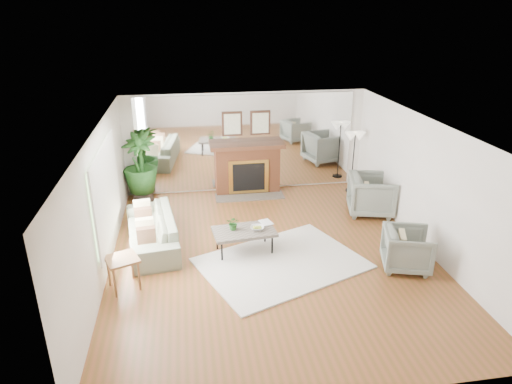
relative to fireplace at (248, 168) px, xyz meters
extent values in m
plane|color=brown|center=(0.00, -3.26, -0.66)|extent=(7.00, 7.00, 0.00)
cube|color=white|center=(-2.99, -3.26, 0.59)|extent=(0.02, 7.00, 2.50)
cube|color=white|center=(2.99, -3.26, 0.59)|extent=(0.02, 7.00, 2.50)
cube|color=white|center=(0.00, 0.23, 0.59)|extent=(6.00, 0.02, 2.50)
cube|color=silver|center=(0.00, 0.21, 0.59)|extent=(5.40, 0.04, 2.40)
cube|color=#B2E09E|center=(-2.96, -2.86, 0.69)|extent=(0.04, 2.40, 1.50)
cube|color=brown|center=(0.00, 0.02, -0.06)|extent=(1.60, 0.40, 1.20)
cube|color=gold|center=(0.00, -0.19, -0.18)|extent=(1.00, 0.04, 0.85)
cube|color=black|center=(0.00, -0.21, -0.18)|extent=(0.80, 0.04, 0.70)
cube|color=#61574C|center=(0.00, -0.33, -0.64)|extent=(1.70, 0.55, 0.03)
cube|color=#4D2D19|center=(0.00, 0.00, 0.56)|extent=(1.85, 0.46, 0.10)
cube|color=#321D13|center=(-0.35, 0.17, 1.09)|extent=(0.50, 0.04, 0.60)
cube|color=#321D13|center=(0.35, 0.17, 1.09)|extent=(0.50, 0.04, 0.60)
cube|color=white|center=(0.13, -3.59, -0.64)|extent=(3.39, 2.95, 0.03)
cube|color=#61574C|center=(-0.49, -3.03, -0.22)|extent=(1.23, 0.80, 0.06)
cylinder|color=black|center=(-0.95, -3.33, -0.45)|extent=(0.04, 0.04, 0.41)
cylinder|color=black|center=(0.02, -3.22, -0.45)|extent=(0.04, 0.04, 0.41)
cylinder|color=black|center=(-1.00, -2.84, -0.45)|extent=(0.04, 0.04, 0.41)
cylinder|color=black|center=(-0.04, -2.74, -0.45)|extent=(0.04, 0.04, 0.41)
imported|color=slate|center=(-2.27, -2.47, -0.33)|extent=(1.16, 2.35, 0.66)
imported|color=slate|center=(2.60, -1.70, -0.21)|extent=(1.21, 1.19, 0.91)
imported|color=slate|center=(2.32, -4.06, -0.28)|extent=(1.02, 1.01, 0.75)
cube|color=brown|center=(-2.65, -3.92, -0.11)|extent=(0.65, 0.65, 0.04)
cylinder|color=brown|center=(-2.76, -4.18, -0.39)|extent=(0.04, 0.04, 0.54)
cylinder|color=brown|center=(-2.39, -4.03, -0.39)|extent=(0.04, 0.04, 0.54)
cylinder|color=brown|center=(-2.91, -3.81, -0.39)|extent=(0.04, 0.04, 0.54)
cylinder|color=brown|center=(-2.54, -3.66, -0.39)|extent=(0.04, 0.04, 0.54)
cylinder|color=black|center=(-2.60, -0.16, -0.48)|extent=(0.49, 0.49, 0.35)
imported|color=#2B5F23|center=(-2.60, -0.16, 0.32)|extent=(1.06, 1.06, 1.46)
cylinder|color=black|center=(2.63, -0.35, -0.64)|extent=(0.26, 0.26, 0.04)
cylinder|color=black|center=(2.63, -0.35, 0.09)|extent=(0.03, 0.03, 1.50)
cone|color=beige|center=(2.52, -0.35, 0.79)|extent=(0.28, 0.28, 0.21)
cone|color=beige|center=(2.74, -0.35, 0.79)|extent=(0.28, 0.28, 0.21)
imported|color=#2B5F23|center=(-0.69, -2.98, -0.06)|extent=(0.30, 0.28, 0.27)
imported|color=brown|center=(-0.24, -3.04, -0.16)|extent=(0.30, 0.30, 0.06)
imported|color=brown|center=(-0.13, -2.82, -0.18)|extent=(0.28, 0.33, 0.02)
camera|label=1|loc=(-1.48, -10.73, 3.76)|focal=32.00mm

